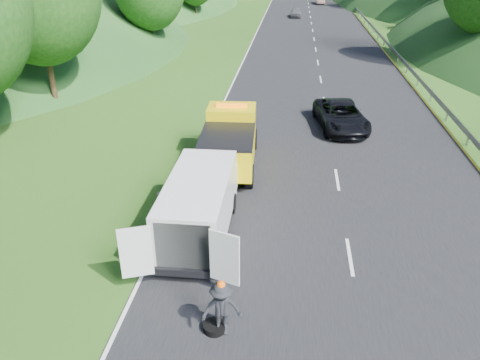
# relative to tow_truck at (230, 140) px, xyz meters

# --- Properties ---
(ground) EXTENTS (320.00, 320.00, 0.00)m
(ground) POSITION_rel_tow_truck_xyz_m (2.14, -5.06, -1.35)
(ground) COLOR #38661E
(ground) RESTS_ON ground
(road_surface) EXTENTS (14.00, 200.00, 0.02)m
(road_surface) POSITION_rel_tow_truck_xyz_m (5.14, 34.94, -1.34)
(road_surface) COLOR black
(road_surface) RESTS_ON ground
(guardrail) EXTENTS (0.06, 140.00, 1.52)m
(guardrail) POSITION_rel_tow_truck_xyz_m (12.44, 47.44, -1.35)
(guardrail) COLOR gray
(guardrail) RESTS_ON ground
(tree_line_left) EXTENTS (14.00, 140.00, 14.00)m
(tree_line_left) POSITION_rel_tow_truck_xyz_m (-16.86, 54.94, -1.35)
(tree_line_left) COLOR #2F5D1B
(tree_line_left) RESTS_ON ground
(tree_line_right) EXTENTS (14.00, 140.00, 14.00)m
(tree_line_right) POSITION_rel_tow_truck_xyz_m (25.14, 54.94, -1.35)
(tree_line_right) COLOR #2F5D1B
(tree_line_right) RESTS_ON ground
(tow_truck) EXTENTS (2.71, 6.54, 2.77)m
(tow_truck) POSITION_rel_tow_truck_xyz_m (0.00, 0.00, 0.00)
(tow_truck) COLOR black
(tow_truck) RESTS_ON ground
(white_van) EXTENTS (3.66, 6.68, 2.37)m
(white_van) POSITION_rel_tow_truck_xyz_m (-0.29, -6.20, -0.01)
(white_van) COLOR black
(white_van) RESTS_ON ground
(woman) EXTENTS (0.49, 0.65, 1.76)m
(woman) POSITION_rel_tow_truck_xyz_m (-0.74, -4.98, -1.35)
(woman) COLOR silver
(woman) RESTS_ON ground
(child) EXTENTS (0.63, 0.59, 1.03)m
(child) POSITION_rel_tow_truck_xyz_m (0.09, -5.23, -1.35)
(child) COLOR tan
(child) RESTS_ON ground
(worker) EXTENTS (1.24, 0.89, 1.74)m
(worker) POSITION_rel_tow_truck_xyz_m (1.23, -11.11, -1.35)
(worker) COLOR black
(worker) RESTS_ON ground
(suitcase) EXTENTS (0.43, 0.34, 0.61)m
(suitcase) POSITION_rel_tow_truck_xyz_m (-2.28, -4.27, -1.05)
(suitcase) COLOR #625A4A
(suitcase) RESTS_ON ground
(spare_tire) EXTENTS (0.64, 0.64, 0.20)m
(spare_tire) POSITION_rel_tow_truck_xyz_m (0.99, -11.00, -1.35)
(spare_tire) COLOR black
(spare_tire) RESTS_ON ground
(passing_suv) EXTENTS (3.31, 5.78, 1.52)m
(passing_suv) POSITION_rel_tow_truck_xyz_m (5.79, 5.86, -1.35)
(passing_suv) COLOR black
(passing_suv) RESTS_ON ground
(dist_car_a) EXTENTS (1.56, 3.89, 1.32)m
(dist_car_a) POSITION_rel_tow_truck_xyz_m (2.98, 52.71, -1.35)
(dist_car_a) COLOR #4A4B4F
(dist_car_a) RESTS_ON ground
(dist_car_b) EXTENTS (1.47, 4.21, 1.39)m
(dist_car_b) POSITION_rel_tow_truck_xyz_m (7.30, 70.31, -1.35)
(dist_car_b) COLOR brown
(dist_car_b) RESTS_ON ground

